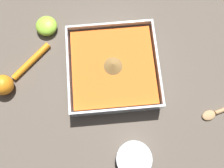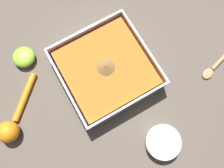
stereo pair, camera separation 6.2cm
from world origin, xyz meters
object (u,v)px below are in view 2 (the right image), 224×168
at_px(spice_bowl, 162,142).
at_px(wooden_spoon, 223,58).
at_px(lemon_squeezer, 11,124).
at_px(square_dish, 106,70).
at_px(lemon_half, 24,57).

height_order(spice_bowl, wooden_spoon, spice_bowl).
bearing_deg(lemon_squeezer, wooden_spoon, 124.94).
bearing_deg(spice_bowl, wooden_spoon, 111.16).
distance_m(spice_bowl, wooden_spoon, 0.32).
height_order(square_dish, spice_bowl, square_dish).
distance_m(square_dish, spice_bowl, 0.26).
relative_size(lemon_squeezer, lemon_half, 2.46).
xyz_separation_m(square_dish, wooden_spoon, (0.14, 0.33, -0.02)).
height_order(square_dish, lemon_squeezer, square_dish).
height_order(spice_bowl, lemon_half, same).
relative_size(lemon_squeezer, wooden_spoon, 0.78).
relative_size(square_dish, lemon_squeezer, 1.56).
bearing_deg(lemon_half, spice_bowl, 28.81).
relative_size(spice_bowl, lemon_half, 1.44).
relative_size(square_dish, wooden_spoon, 1.22).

